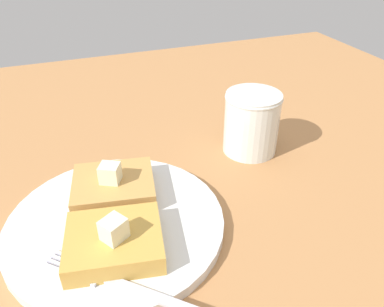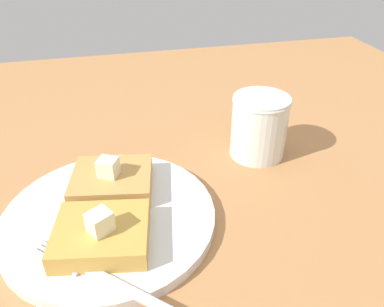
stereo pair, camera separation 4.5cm
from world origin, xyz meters
TOP-DOWN VIEW (x-y plane):
  - table_surface at (0.00, 0.00)cm, footprint 114.69×114.69cm
  - plate at (-0.88, 11.21)cm, footprint 23.45×23.45cm
  - toast_slice_left at (-5.16, 11.97)cm, footprint 9.33×10.40cm
  - toast_slice_middle at (3.41, 10.44)cm, footprint 9.33×10.40cm
  - butter_pat_primary at (-5.74, 11.90)cm, footprint 2.79×2.86cm
  - butter_pat_secondary at (3.17, 10.67)cm, footprint 2.73×2.82cm
  - fork at (-8.78, 13.11)cm, footprint 11.92×12.72cm
  - syrup_jar at (8.38, -9.92)cm, footprint 7.80×7.80cm

SIDE VIEW (x-z plane):
  - table_surface at x=0.00cm, z-range 0.00..2.53cm
  - plate at x=-0.88cm, z-range 2.61..3.84cm
  - fork at x=-8.78cm, z-range 3.76..4.12cm
  - toast_slice_left at x=-5.16cm, z-range 3.76..5.97cm
  - toast_slice_middle at x=3.41cm, z-range 3.76..5.97cm
  - syrup_jar at x=8.38cm, z-range 2.39..11.09cm
  - butter_pat_primary at x=-5.74cm, z-range 5.97..8.13cm
  - butter_pat_secondary at x=3.17cm, z-range 5.97..8.13cm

